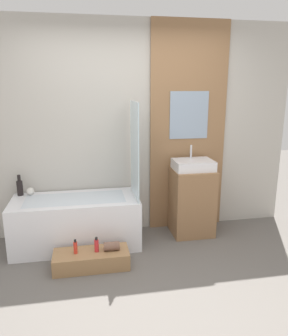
{
  "coord_description": "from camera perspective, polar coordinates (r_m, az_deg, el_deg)",
  "views": [
    {
      "loc": [
        -0.53,
        -2.42,
        1.84
      ],
      "look_at": [
        0.05,
        0.73,
        1.03
      ],
      "focal_mm": 35.0,
      "sensor_mm": 36.0,
      "label": 1
    }
  ],
  "objects": [
    {
      "name": "ground_plane",
      "position": [
        3.09,
        1.71,
        -22.34
      ],
      "size": [
        12.0,
        12.0,
        0.0
      ],
      "primitive_type": "plane",
      "color": "#605B56"
    },
    {
      "name": "wooden_step_bench",
      "position": [
        3.56,
        -9.14,
        -15.45
      ],
      "size": [
        0.77,
        0.31,
        0.17
      ],
      "primitive_type": "cube",
      "color": "#997047",
      "rests_on": "ground_plane"
    },
    {
      "name": "wall_tiled_back",
      "position": [
        4.07,
        -2.85,
        6.63
      ],
      "size": [
        4.2,
        0.06,
        2.6
      ],
      "primitive_type": "cube",
      "color": "#B7B2A8",
      "rests_on": "ground_plane"
    },
    {
      "name": "wall_wood_accent",
      "position": [
        4.19,
        7.69,
        6.84
      ],
      "size": [
        0.97,
        0.04,
        2.6
      ],
      "color": "#8E6642",
      "rests_on": "ground_plane"
    },
    {
      "name": "bottle_soap_primary",
      "position": [
        3.49,
        -11.85,
        -13.35
      ],
      "size": [
        0.04,
        0.04,
        0.15
      ],
      "color": "red",
      "rests_on": "wooden_step_bench"
    },
    {
      "name": "glass_shower_screen",
      "position": [
        3.72,
        -1.64,
        3.15
      ],
      "size": [
        0.01,
        0.56,
        1.09
      ],
      "primitive_type": "cube",
      "color": "silver",
      "rests_on": "bathtub"
    },
    {
      "name": "vase_tall_dark",
      "position": [
        4.11,
        -20.82,
        -3.12
      ],
      "size": [
        0.07,
        0.07,
        0.25
      ],
      "color": "black",
      "rests_on": "bathtub"
    },
    {
      "name": "bathtub",
      "position": [
        3.95,
        -11.68,
        -9.15
      ],
      "size": [
        1.44,
        0.64,
        0.58
      ],
      "color": "white",
      "rests_on": "ground_plane"
    },
    {
      "name": "vanity_cabinet",
      "position": [
        4.17,
        8.32,
        -5.83
      ],
      "size": [
        0.5,
        0.45,
        0.83
      ],
      "primitive_type": "cube",
      "color": "#8E6642",
      "rests_on": "ground_plane"
    },
    {
      "name": "bottle_soap_secondary",
      "position": [
        3.49,
        -8.27,
        -13.15
      ],
      "size": [
        0.05,
        0.05,
        0.16
      ],
      "color": "red",
      "rests_on": "wooden_step_bench"
    },
    {
      "name": "sink",
      "position": [
        4.04,
        8.56,
        0.55
      ],
      "size": [
        0.48,
        0.36,
        0.29
      ],
      "color": "white",
      "rests_on": "vanity_cabinet"
    },
    {
      "name": "vase_round_light",
      "position": [
        4.1,
        -19.19,
        -3.85
      ],
      "size": [
        0.09,
        0.09,
        0.09
      ],
      "primitive_type": "sphere",
      "color": "silver",
      "rests_on": "bathtub"
    },
    {
      "name": "towel_roll",
      "position": [
        3.51,
        -5.65,
        -13.38
      ],
      "size": [
        0.16,
        0.09,
        0.09
      ],
      "primitive_type": "cylinder",
      "rotation": [
        0.0,
        1.57,
        0.0
      ],
      "color": "brown",
      "rests_on": "wooden_step_bench"
    }
  ]
}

